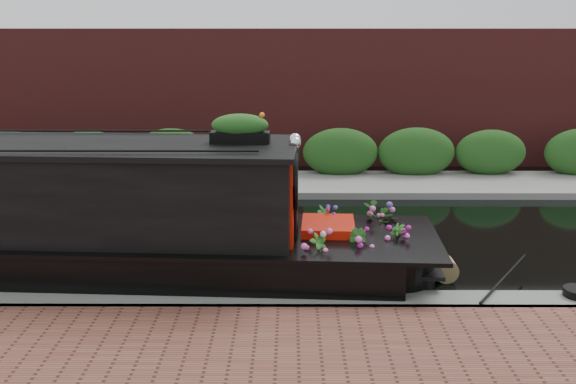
{
  "coord_description": "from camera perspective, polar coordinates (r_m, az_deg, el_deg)",
  "views": [
    {
      "loc": [
        1.01,
        -12.03,
        4.2
      ],
      "look_at": [
        0.96,
        -0.6,
        1.15
      ],
      "focal_mm": 40.0,
      "sensor_mm": 36.0,
      "label": 1
    }
  ],
  "objects": [
    {
      "name": "far_bank_path",
      "position": [
        16.79,
        -3.21,
        0.43
      ],
      "size": [
        40.0,
        2.4,
        0.34
      ],
      "primitive_type": "cube",
      "color": "gray",
      "rests_on": "ground"
    },
    {
      "name": "ground",
      "position": [
        12.78,
        -4.32,
        -4.3
      ],
      "size": [
        80.0,
        80.0,
        0.0
      ],
      "primitive_type": "plane",
      "color": "black",
      "rests_on": "ground"
    },
    {
      "name": "narrowboat",
      "position": [
        11.43,
        -22.17,
        -3.01
      ],
      "size": [
        12.95,
        2.91,
        3.04
      ],
      "rotation": [
        0.0,
        0.0,
        -0.05
      ],
      "color": "black",
      "rests_on": "ground"
    },
    {
      "name": "rope_fender",
      "position": [
        11.11,
        13.75,
        -6.63
      ],
      "size": [
        0.4,
        0.38,
        0.4
      ],
      "primitive_type": "cylinder",
      "rotation": [
        1.57,
        0.0,
        0.0
      ],
      "color": "olive",
      "rests_on": "ground"
    },
    {
      "name": "near_bank_coping",
      "position": [
        9.74,
        -5.84,
        -10.7
      ],
      "size": [
        40.0,
        0.6,
        0.5
      ],
      "primitive_type": "cube",
      "color": "slate",
      "rests_on": "ground"
    },
    {
      "name": "far_hedge",
      "position": [
        17.67,
        -3.04,
        1.16
      ],
      "size": [
        40.0,
        1.1,
        2.8
      ],
      "primitive_type": "cube",
      "color": "#214D19",
      "rests_on": "ground"
    },
    {
      "name": "far_brick_wall",
      "position": [
        19.71,
        -2.7,
        2.61
      ],
      "size": [
        40.0,
        1.0,
        8.0
      ],
      "primitive_type": "cube",
      "color": "maroon",
      "rests_on": "ground"
    }
  ]
}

